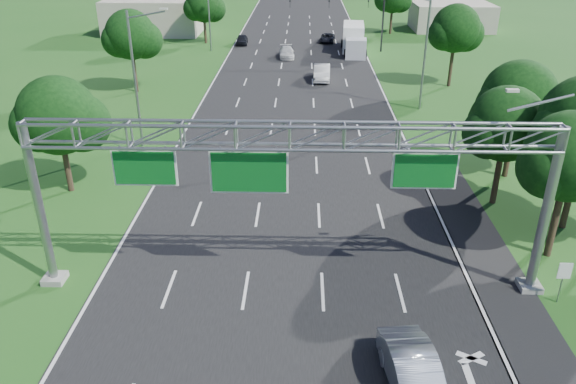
{
  "coord_description": "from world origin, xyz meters",
  "views": [
    {
      "loc": [
        0.77,
        -10.03,
        15.58
      ],
      "look_at": [
        0.11,
        14.44,
        3.72
      ],
      "focal_mm": 35.0,
      "sensor_mm": 36.0,
      "label": 1
    }
  ],
  "objects_px": {
    "regulatory_sign": "(564,274)",
    "traffic_signal": "(356,11)",
    "sign_gantry": "(292,150)",
    "silver_sedan": "(414,376)",
    "box_truck": "(354,39)"
  },
  "relations": [
    {
      "from": "sign_gantry",
      "to": "box_truck",
      "type": "relative_size",
      "value": 2.53
    },
    {
      "from": "traffic_signal",
      "to": "regulatory_sign",
      "type": "bearing_deg",
      "value": -84.8
    },
    {
      "from": "traffic_signal",
      "to": "box_truck",
      "type": "bearing_deg",
      "value": -106.68
    },
    {
      "from": "regulatory_sign",
      "to": "traffic_signal",
      "type": "distance_m",
      "value": 54.37
    },
    {
      "from": "regulatory_sign",
      "to": "sign_gantry",
      "type": "bearing_deg",
      "value": 175.17
    },
    {
      "from": "regulatory_sign",
      "to": "box_truck",
      "type": "xyz_separation_m",
      "value": [
        -5.09,
        53.46,
        0.15
      ]
    },
    {
      "from": "silver_sedan",
      "to": "box_truck",
      "type": "distance_m",
      "value": 59.11
    },
    {
      "from": "sign_gantry",
      "to": "regulatory_sign",
      "type": "relative_size",
      "value": 11.19
    },
    {
      "from": "sign_gantry",
      "to": "box_truck",
      "type": "bearing_deg",
      "value": 82.42
    },
    {
      "from": "sign_gantry",
      "to": "silver_sedan",
      "type": "relative_size",
      "value": 4.86
    },
    {
      "from": "box_truck",
      "to": "regulatory_sign",
      "type": "bearing_deg",
      "value": -80.29
    },
    {
      "from": "traffic_signal",
      "to": "box_truck",
      "type": "relative_size",
      "value": 1.32
    },
    {
      "from": "traffic_signal",
      "to": "box_truck",
      "type": "xyz_separation_m",
      "value": [
        -0.17,
        -0.56,
        -3.51
      ]
    },
    {
      "from": "sign_gantry",
      "to": "box_truck",
      "type": "distance_m",
      "value": 53.17
    },
    {
      "from": "sign_gantry",
      "to": "silver_sedan",
      "type": "distance_m",
      "value": 10.09
    }
  ]
}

